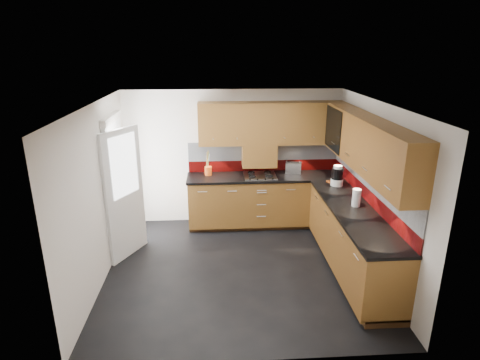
{
  "coord_description": "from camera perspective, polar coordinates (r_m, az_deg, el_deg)",
  "views": [
    {
      "loc": [
        -0.33,
        -5.12,
        3.12
      ],
      "look_at": [
        0.05,
        0.65,
        1.16
      ],
      "focal_mm": 30.0,
      "sensor_mm": 36.0,
      "label": 1
    }
  ],
  "objects": [
    {
      "name": "base_cabinets",
      "position": [
        6.58,
        8.9,
        -5.58
      ],
      "size": [
        2.7,
        3.2,
        0.95
      ],
      "color": "brown",
      "rests_on": "room"
    },
    {
      "name": "room",
      "position": [
        5.38,
        -0.06,
        1.2
      ],
      "size": [
        4.0,
        3.8,
        2.64
      ],
      "color": "black"
    },
    {
      "name": "food_processor",
      "position": [
        6.68,
        13.66,
        0.51
      ],
      "size": [
        0.2,
        0.2,
        0.33
      ],
      "color": "white",
      "rests_on": "countertop"
    },
    {
      "name": "back_door",
      "position": [
        6.4,
        -16.63,
        -1.12
      ],
      "size": [
        0.42,
        1.19,
        2.04
      ],
      "color": "white",
      "rests_on": "room"
    },
    {
      "name": "upper_cabinets",
      "position": [
        6.24,
        10.89,
        6.54
      ],
      "size": [
        2.5,
        3.2,
        0.72
      ],
      "color": "brown",
      "rests_on": "room"
    },
    {
      "name": "orange_cloth",
      "position": [
        6.86,
        13.01,
        -0.23
      ],
      "size": [
        0.19,
        0.18,
        0.02
      ],
      "primitive_type": "cube",
      "rotation": [
        0.0,
        0.0,
        0.39
      ],
      "color": "orange",
      "rests_on": "countertop"
    },
    {
      "name": "glass_cabinet",
      "position": [
        6.63,
        14.35,
        7.25
      ],
      "size": [
        0.32,
        0.8,
        0.66
      ],
      "color": "black",
      "rests_on": "room"
    },
    {
      "name": "toaster",
      "position": [
        7.21,
        7.59,
        1.75
      ],
      "size": [
        0.3,
        0.22,
        0.2
      ],
      "color": "silver",
      "rests_on": "countertop"
    },
    {
      "name": "countertop",
      "position": [
        6.38,
        9.02,
        -1.68
      ],
      "size": [
        2.72,
        3.22,
        0.04
      ],
      "color": "black",
      "rests_on": "base_cabinets"
    },
    {
      "name": "gas_hob",
      "position": [
        6.98,
        2.86,
        0.65
      ],
      "size": [
        0.56,
        0.49,
        0.04
      ],
      "color": "silver",
      "rests_on": "countertop"
    },
    {
      "name": "extractor_hood",
      "position": [
        7.05,
        2.75,
        3.58
      ],
      "size": [
        0.6,
        0.33,
        0.4
      ],
      "primitive_type": "cube",
      "color": "brown",
      "rests_on": "room"
    },
    {
      "name": "utensil_pot",
      "position": [
        7.04,
        -4.55,
        1.47
      ],
      "size": [
        0.12,
        0.12,
        0.44
      ],
      "color": "#E25515",
      "rests_on": "countertop"
    },
    {
      "name": "paper_towel",
      "position": [
        5.9,
        16.23,
        -2.43
      ],
      "size": [
        0.14,
        0.14,
        0.25
      ],
      "primitive_type": "cylinder",
      "rotation": [
        0.0,
        0.0,
        -0.22
      ],
      "color": "white",
      "rests_on": "countertop"
    },
    {
      "name": "backsplash",
      "position": [
        6.54,
        10.64,
        1.43
      ],
      "size": [
        2.7,
        3.2,
        0.54
      ],
      "color": "#660A09",
      "rests_on": "countertop"
    }
  ]
}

